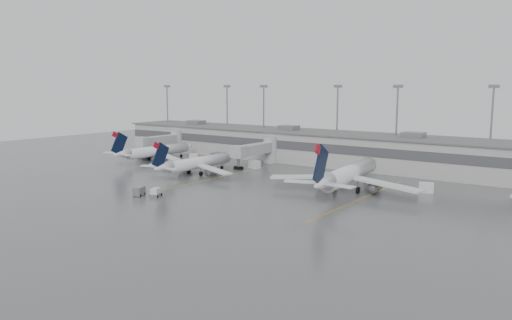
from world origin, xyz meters
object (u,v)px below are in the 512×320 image
Objects in this scene: jet_far_left at (155,151)px; jet_mid_right at (348,174)px; baggage_tug at (156,193)px; jet_mid_left at (196,163)px.

jet_mid_right is at bearing -2.64° from jet_far_left.
baggage_tug is at bearing -40.16° from jet_far_left.
baggage_tug is (10.00, -21.61, -2.11)m from jet_mid_left.
jet_mid_right is at bearing 4.72° from jet_mid_left.
jet_mid_right is at bearing 20.02° from baggage_tug.
jet_far_left is at bearing 158.81° from jet_mid_left.
jet_mid_left is 36.66m from jet_mid_right.
jet_far_left is 24.75m from jet_mid_left.
jet_mid_right is 11.71× the size of baggage_tug.
jet_mid_right reaches higher than baggage_tug.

